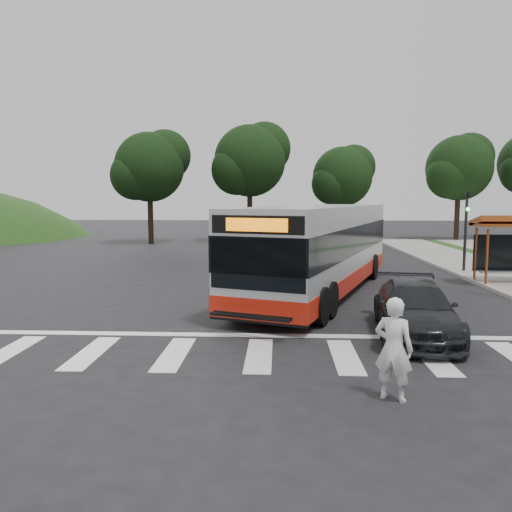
{
  "coord_description": "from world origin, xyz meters",
  "views": [
    {
      "loc": [
        0.44,
        -16.32,
        3.64
      ],
      "look_at": [
        -0.36,
        1.47,
        1.6
      ],
      "focal_mm": 35.0,
      "sensor_mm": 36.0,
      "label": 1
    }
  ],
  "objects": [
    {
      "name": "ground",
      "position": [
        0.0,
        0.0,
        0.0
      ],
      "size": [
        140.0,
        140.0,
        0.0
      ],
      "primitive_type": "plane",
      "color": "black",
      "rests_on": "ground"
    },
    {
      "name": "sidewalk_east",
      "position": [
        11.0,
        8.0,
        0.06
      ],
      "size": [
        4.0,
        40.0,
        0.12
      ],
      "primitive_type": "cube",
      "color": "gray",
      "rests_on": "ground"
    },
    {
      "name": "curb_east",
      "position": [
        9.0,
        8.0,
        0.07
      ],
      "size": [
        0.3,
        40.0,
        0.15
      ],
      "primitive_type": "cube",
      "color": "#9E9991",
      "rests_on": "ground"
    },
    {
      "name": "crosswalk_ladder",
      "position": [
        0.0,
        -5.0,
        0.01
      ],
      "size": [
        18.0,
        2.6,
        0.01
      ],
      "primitive_type": "cube",
      "color": "silver",
      "rests_on": "ground"
    },
    {
      "name": "traffic_signal_ne_short",
      "position": [
        9.6,
        8.49,
        2.48
      ],
      "size": [
        0.18,
        0.37,
        4.0
      ],
      "color": "black",
      "rests_on": "ground"
    },
    {
      "name": "tree_ne_a",
      "position": [
        16.08,
        28.06,
        6.39
      ],
      "size": [
        6.16,
        5.74,
        9.3
      ],
      "color": "black",
      "rests_on": "parking_lot"
    },
    {
      "name": "tree_north_a",
      "position": [
        -1.92,
        26.07,
        6.92
      ],
      "size": [
        6.6,
        6.15,
        10.17
      ],
      "color": "black",
      "rests_on": "ground"
    },
    {
      "name": "tree_north_b",
      "position": [
        6.07,
        28.06,
        5.66
      ],
      "size": [
        5.72,
        5.33,
        8.43
      ],
      "color": "black",
      "rests_on": "ground"
    },
    {
      "name": "tree_north_c",
      "position": [
        -9.92,
        24.06,
        6.29
      ],
      "size": [
        6.16,
        5.74,
        9.3
      ],
      "color": "black",
      "rests_on": "ground"
    },
    {
      "name": "transit_bus",
      "position": [
        2.07,
        2.95,
        1.69
      ],
      "size": [
        7.08,
        13.26,
        3.38
      ],
      "primitive_type": null,
      "rotation": [
        0.0,
        0.0,
        -0.34
      ],
      "color": "#B5B7BA",
      "rests_on": "ground"
    },
    {
      "name": "pedestrian",
      "position": [
        2.53,
        -7.48,
        0.95
      ],
      "size": [
        0.83,
        0.73,
        1.9
      ],
      "primitive_type": "imported",
      "rotation": [
        0.0,
        0.0,
        2.66
      ],
      "color": "white",
      "rests_on": "ground"
    },
    {
      "name": "dark_sedan",
      "position": [
        4.1,
        -3.08,
        0.71
      ],
      "size": [
        2.58,
        5.07,
        1.41
      ],
      "primitive_type": "imported",
      "rotation": [
        0.0,
        0.0,
        -0.13
      ],
      "color": "black",
      "rests_on": "ground"
    }
  ]
}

